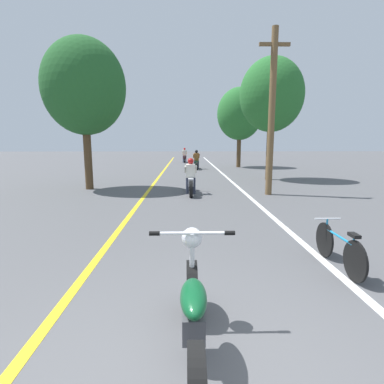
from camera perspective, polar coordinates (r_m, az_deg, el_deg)
The scene contains 11 objects.
lane_stripe_center at distance 14.69m, azimuth -7.19°, elevation 1.72°, with size 0.14×48.00×0.01m, color yellow.
lane_stripe_edge at distance 14.79m, azimuth 7.83°, elevation 1.76°, with size 0.14×48.00×0.01m, color white.
utility_pole at distance 11.68m, azimuth 14.95°, elevation 14.60°, with size 1.10×0.24×5.98m.
roadside_tree_right_near at distance 16.52m, azimuth 14.94°, elevation 17.39°, with size 3.25×2.93×6.22m.
roadside_tree_right_far at distance 24.05m, azimuth 9.07°, elevation 14.46°, with size 3.47×3.12×6.10m.
roadside_tree_left at distance 13.51m, azimuth -19.89°, elevation 18.25°, with size 3.34×3.01×6.10m.
motorcycle_foreground at distance 2.97m, azimuth 0.25°, elevation -21.92°, with size 0.90×2.09×1.08m.
motorcycle_rider_lead at distance 11.51m, azimuth -0.25°, elevation 2.23°, with size 0.50×2.13×1.38m.
motorcycle_rider_mid at distance 22.06m, azimuth 0.85°, elevation 5.77°, with size 0.50×2.11×1.40m.
motorcycle_rider_far at distance 29.04m, azimuth -1.43°, elevation 6.69°, with size 0.50×2.16×1.41m.
bicycle_parked at distance 5.36m, azimuth 26.15°, elevation -9.52°, with size 0.44×1.56×0.71m.
Camera 1 is at (-0.17, -2.12, 1.99)m, focal length 28.00 mm.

